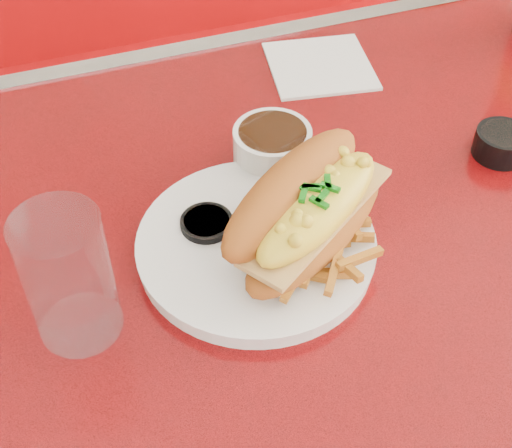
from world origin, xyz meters
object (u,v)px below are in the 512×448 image
object	(u,v)px
booth_bench_far	(222,128)
sauce_cup_right	(502,142)
mac_hoagie	(308,208)
gravy_ramekin	(272,147)
fork	(309,230)
diner_table	(421,311)
dinner_plate	(256,246)
water_tumbler	(69,278)
sauce_cup_left	(207,228)

from	to	relation	value
booth_bench_far	sauce_cup_right	xyz separation A→B (m)	(0.11, -0.74, 0.50)
mac_hoagie	gravy_ramekin	xyz separation A→B (m)	(0.01, 0.13, -0.03)
fork	gravy_ramekin	xyz separation A→B (m)	(0.01, 0.12, 0.01)
booth_bench_far	gravy_ramekin	xyz separation A→B (m)	(-0.14, -0.67, 0.51)
mac_hoagie	gravy_ramekin	size ratio (longest dim) A/B	2.53
diner_table	dinner_plate	world-z (taller)	dinner_plate
fork	water_tumbler	size ratio (longest dim) A/B	1.11
mac_hoagie	water_tumbler	distance (m)	0.23
fork	gravy_ramekin	distance (m)	0.12
mac_hoagie	booth_bench_far	bearing A→B (deg)	45.36
diner_table	mac_hoagie	size ratio (longest dim) A/B	5.36
diner_table	sauce_cup_right	bearing A→B (deg)	32.38
booth_bench_far	dinner_plate	world-z (taller)	booth_bench_far
diner_table	water_tumbler	world-z (taller)	water_tumbler
diner_table	dinner_plate	bearing A→B (deg)	174.38
dinner_plate	water_tumbler	distance (m)	0.19
mac_hoagie	sauce_cup_left	bearing A→B (deg)	118.59
sauce_cup_left	water_tumbler	xyz separation A→B (m)	(-0.14, -0.06, 0.05)
booth_bench_far	water_tumbler	distance (m)	1.06
mac_hoagie	water_tumbler	xyz separation A→B (m)	(-0.23, -0.02, 0.01)
mac_hoagie	gravy_ramekin	world-z (taller)	mac_hoagie
diner_table	sauce_cup_right	size ratio (longest dim) A/B	17.05
mac_hoagie	sauce_cup_right	distance (m)	0.27
fork	water_tumbler	xyz separation A→B (m)	(-0.23, -0.02, 0.05)
diner_table	booth_bench_far	xyz separation A→B (m)	(0.00, 0.81, -0.32)
fork	water_tumbler	distance (m)	0.24
gravy_ramekin	diner_table	bearing A→B (deg)	-44.09
fork	sauce_cup_left	distance (m)	0.10
sauce_cup_left	sauce_cup_right	bearing A→B (deg)	2.24
sauce_cup_right	dinner_plate	bearing A→B (deg)	-171.24
mac_hoagie	fork	world-z (taller)	mac_hoagie
diner_table	mac_hoagie	distance (m)	0.27
sauce_cup_left	gravy_ramekin	bearing A→B (deg)	39.65
water_tumbler	mac_hoagie	bearing A→B (deg)	4.40
booth_bench_far	water_tumbler	world-z (taller)	same
sauce_cup_left	sauce_cup_right	distance (m)	0.35
sauce_cup_right	fork	bearing A→B (deg)	-168.37
fork	diner_table	bearing A→B (deg)	-93.64
dinner_plate	booth_bench_far	bearing A→B (deg)	75.58
gravy_ramekin	water_tumbler	distance (m)	0.28
mac_hoagie	sauce_cup_right	bearing A→B (deg)	-20.88
gravy_ramekin	water_tumbler	bearing A→B (deg)	-148.42
dinner_plate	gravy_ramekin	size ratio (longest dim) A/B	2.83
mac_hoagie	sauce_cup_right	xyz separation A→B (m)	(0.26, 0.06, -0.04)
dinner_plate	water_tumbler	xyz separation A→B (m)	(-0.18, -0.03, 0.06)
diner_table	fork	size ratio (longest dim) A/B	8.48
sauce_cup_left	water_tumbler	distance (m)	0.16
diner_table	gravy_ramekin	distance (m)	0.27
diner_table	sauce_cup_left	xyz separation A→B (m)	(-0.24, 0.05, 0.18)
diner_table	dinner_plate	xyz separation A→B (m)	(-0.20, 0.02, 0.17)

